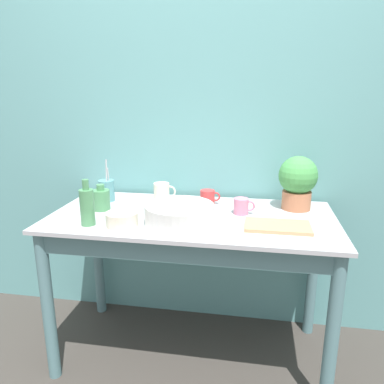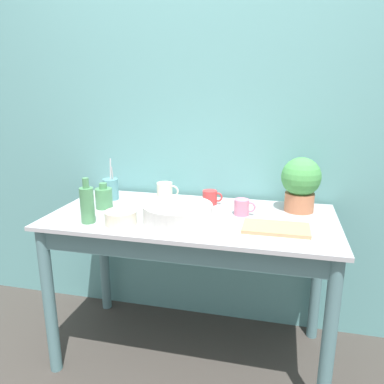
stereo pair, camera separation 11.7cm
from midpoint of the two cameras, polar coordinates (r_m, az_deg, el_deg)
The scene contains 12 objects.
wall_back at distance 2.20m, azimuth 0.26°, elevation 9.53°, with size 6.00×0.05×2.40m.
counter_table at distance 1.92m, azimuth -1.90°, elevation -7.99°, with size 1.43×0.70×0.81m.
potted_plant at distance 2.01m, azimuth 14.22°, elevation 1.68°, with size 0.20×0.20×0.28m.
bowl_wash_large at distance 1.76m, azimuth -3.82°, elevation -3.40°, with size 0.33×0.33×0.09m.
bottle_tall at distance 1.81m, azimuth -17.48°, elevation -2.10°, with size 0.07×0.07×0.22m.
bottle_short at distance 2.03m, azimuth -15.28°, elevation -1.10°, with size 0.09×0.09×0.14m.
mug_pink at distance 1.91m, azimuth 5.83°, elevation -2.18°, with size 0.11×0.08×0.08m.
mug_red at distance 2.07m, azimuth 0.82°, elevation -0.77°, with size 0.11×0.08×0.08m.
mug_cream at distance 2.13m, azimuth -6.16°, elevation 0.01°, with size 0.13×0.09×0.10m.
bowl_small_cream at distance 1.78m, azimuth -12.49°, elevation -4.06°, with size 0.15×0.15×0.06m.
utensil_cup at distance 2.18m, azimuth -14.40°, elevation 0.24°, with size 0.09×0.09×0.24m.
tray_board at distance 1.75m, azimuth 11.05°, elevation -5.15°, with size 0.30×0.17×0.02m.
Camera 1 is at (0.30, -1.42, 1.42)m, focal length 35.00 mm.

